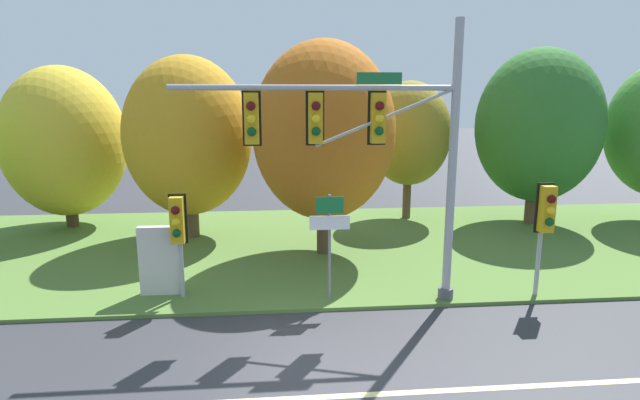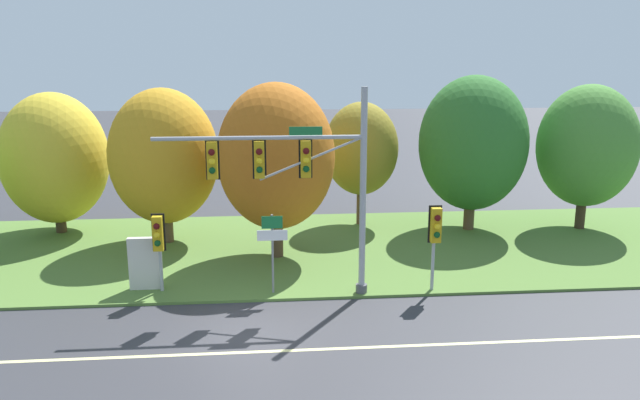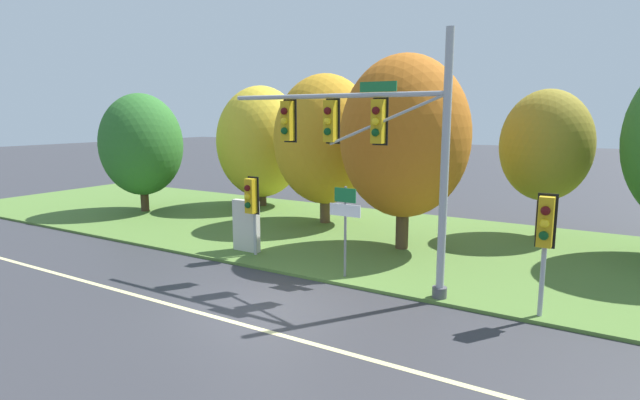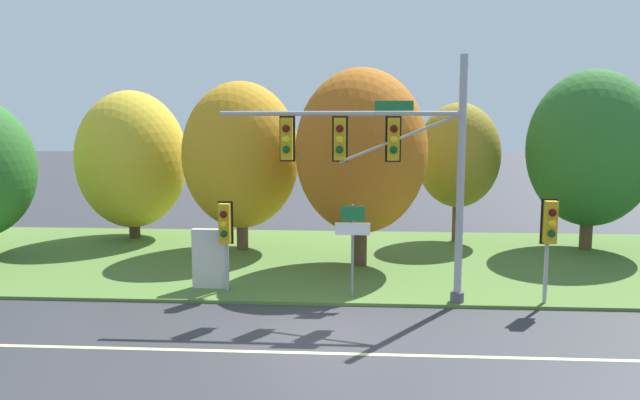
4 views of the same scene
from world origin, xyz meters
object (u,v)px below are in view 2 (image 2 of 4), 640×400
(tree_left_of_mast, at_px, (55,158))
(info_kiosk, at_px, (145,264))
(tree_behind_signpost, at_px, (164,157))
(traffic_signal_mast, at_px, (299,174))
(tree_furthest_back, at_px, (587,146))
(tree_tall_centre, at_px, (361,149))
(tree_right_far, at_px, (473,144))
(tree_mid_verge, at_px, (276,157))
(pedestrian_signal_further_along, at_px, (158,237))
(pedestrian_signal_near_kerb, at_px, (435,230))
(route_sign_post, at_px, (272,241))

(tree_left_of_mast, relative_size, info_kiosk, 3.45)
(info_kiosk, bearing_deg, tree_behind_signpost, 90.58)
(traffic_signal_mast, xyz_separation_m, tree_furthest_back, (13.96, 7.42, -0.30))
(tree_left_of_mast, relative_size, tree_tall_centre, 1.09)
(tree_right_far, bearing_deg, tree_furthest_back, -3.34)
(tree_left_of_mast, bearing_deg, tree_mid_verge, -24.20)
(tree_furthest_back, bearing_deg, tree_right_far, 176.66)
(tree_mid_verge, bearing_deg, tree_left_of_mast, 155.80)
(tree_right_far, xyz_separation_m, info_kiosk, (-14.03, -6.70, -3.19))
(tree_behind_signpost, distance_m, tree_tall_centre, 9.31)
(tree_right_far, distance_m, tree_furthest_back, 5.42)
(pedestrian_signal_further_along, height_order, tree_furthest_back, tree_furthest_back)
(tree_mid_verge, relative_size, tree_right_far, 0.98)
(traffic_signal_mast, xyz_separation_m, pedestrian_signal_further_along, (-4.87, 0.62, -2.28))
(tree_behind_signpost, bearing_deg, tree_mid_verge, -27.32)
(tree_behind_signpost, height_order, info_kiosk, tree_behind_signpost)
(pedestrian_signal_near_kerb, xyz_separation_m, tree_left_of_mast, (-15.53, 9.01, 1.27))
(pedestrian_signal_further_along, distance_m, route_sign_post, 3.95)
(traffic_signal_mast, xyz_separation_m, route_sign_post, (-0.94, 0.26, -2.40))
(pedestrian_signal_near_kerb, relative_size, tree_tall_centre, 0.52)
(route_sign_post, bearing_deg, tree_right_far, 38.23)
(route_sign_post, bearing_deg, traffic_signal_mast, -15.68)
(route_sign_post, distance_m, tree_tall_centre, 10.08)
(tree_tall_centre, distance_m, tree_furthest_back, 10.62)
(tree_mid_verge, height_order, info_kiosk, tree_mid_verge)
(pedestrian_signal_near_kerb, xyz_separation_m, tree_behind_signpost, (-10.24, 6.96, 1.61))
(tree_left_of_mast, distance_m, tree_tall_centre, 14.31)
(pedestrian_signal_near_kerb, bearing_deg, tree_behind_signpost, 145.82)
(pedestrian_signal_near_kerb, bearing_deg, traffic_signal_mast, 178.77)
(tree_mid_verge, distance_m, tree_tall_centre, 6.37)
(tree_left_of_mast, bearing_deg, traffic_signal_mast, -39.45)
(tree_mid_verge, bearing_deg, pedestrian_signal_near_kerb, -39.51)
(tree_tall_centre, relative_size, tree_right_far, 0.82)
(route_sign_post, bearing_deg, tree_behind_signpost, 124.89)
(tree_left_of_mast, distance_m, tree_mid_verge, 11.12)
(info_kiosk, bearing_deg, tree_left_of_mast, 124.19)
(pedestrian_signal_near_kerb, xyz_separation_m, route_sign_post, (-5.65, 0.36, -0.35))
(tree_left_of_mast, distance_m, tree_behind_signpost, 5.68)
(pedestrian_signal_near_kerb, bearing_deg, tree_left_of_mast, 149.89)
(pedestrian_signal_near_kerb, bearing_deg, tree_mid_verge, 140.49)
(tree_mid_verge, xyz_separation_m, tree_furthest_back, (14.66, 3.07, -0.18))
(pedestrian_signal_further_along, distance_m, tree_tall_centre, 12.06)
(pedestrian_signal_further_along, height_order, tree_tall_centre, tree_tall_centre)
(pedestrian_signal_near_kerb, xyz_separation_m, tree_furthest_back, (9.25, 7.53, 1.75))
(info_kiosk, bearing_deg, tree_furthest_back, 18.19)
(route_sign_post, distance_m, tree_behind_signpost, 8.27)
(tree_behind_signpost, distance_m, tree_furthest_back, 19.51)
(tree_left_of_mast, bearing_deg, route_sign_post, -41.17)
(pedestrian_signal_further_along, bearing_deg, tree_tall_centre, 45.52)
(tree_behind_signpost, xyz_separation_m, tree_mid_verge, (4.84, -2.50, 0.32))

